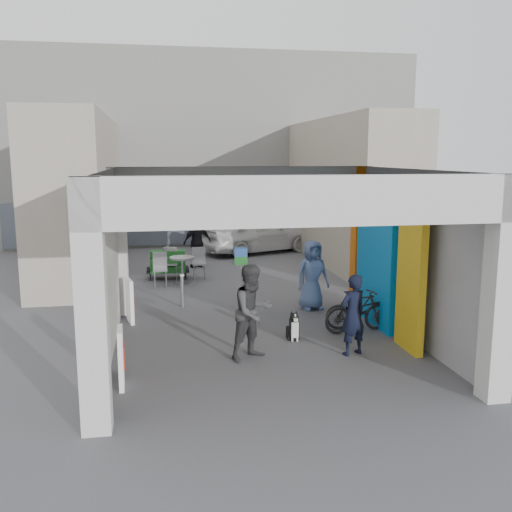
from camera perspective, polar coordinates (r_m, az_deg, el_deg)
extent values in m
plane|color=#4E4E52|center=(12.42, 0.26, -7.62)|extent=(90.00, 90.00, 0.00)
cube|color=beige|center=(7.95, -16.12, -5.07)|extent=(0.40, 0.40, 3.50)
cube|color=beige|center=(13.82, -13.60, 1.36)|extent=(0.40, 0.40, 3.50)
cube|color=beige|center=(9.42, 23.23, -3.16)|extent=(0.40, 0.40, 3.50)
cube|color=orange|center=(14.71, 10.42, 2.00)|extent=(0.40, 0.40, 3.50)
plane|color=beige|center=(10.87, -14.52, -0.98)|extent=(0.00, 6.40, 6.40)
plane|color=#9C9BA1|center=(11.98, 15.41, -0.02)|extent=(0.00, 6.40, 6.40)
cube|color=#0C78C9|center=(13.00, 11.89, -0.66)|extent=(0.15, 2.00, 2.80)
cube|color=gold|center=(11.39, 15.25, -2.32)|extent=(0.15, 1.00, 2.80)
plane|color=#BBBBB6|center=(10.85, 1.23, 8.63)|extent=(6.40, 6.40, 0.00)
cube|color=beige|center=(13.87, -1.26, 7.49)|extent=(6.40, 0.30, 0.70)
cube|color=beige|center=(7.91, 5.57, 5.51)|extent=(6.40, 0.30, 0.70)
cube|color=silver|center=(14.04, -1.37, 7.32)|extent=(4.20, 0.05, 0.55)
cube|color=silver|center=(25.73, -5.43, 10.52)|extent=(18.00, 4.00, 8.00)
cube|color=#515966|center=(23.85, -4.91, 3.35)|extent=(16.20, 0.06, 1.80)
cube|color=white|center=(23.62, -9.85, 7.55)|extent=(2.60, 0.06, 0.50)
cube|color=red|center=(23.90, -1.36, 7.72)|extent=(2.20, 0.06, 0.50)
cube|color=#A49787|center=(19.33, -17.21, 5.84)|extent=(2.00, 9.00, 5.00)
cube|color=#A49787|center=(20.29, 9.05, 6.34)|extent=(2.00, 9.00, 5.00)
cylinder|color=#989AA0|center=(14.41, -7.39, -3.52)|extent=(0.09, 0.09, 0.82)
cylinder|color=#989AA0|center=(14.78, -1.28, -2.94)|extent=(0.09, 0.09, 0.89)
cylinder|color=#989AA0|center=(14.76, 4.67, -2.97)|extent=(0.09, 0.09, 0.90)
cube|color=silver|center=(9.72, -13.36, -9.88)|extent=(0.10, 0.55, 1.00)
cube|color=red|center=(9.70, -13.14, -9.60)|extent=(0.06, 0.39, 0.40)
cube|color=silver|center=(13.30, -12.49, -4.42)|extent=(0.19, 0.55, 1.00)
cube|color=red|center=(13.28, -12.33, -4.21)|extent=(0.12, 0.38, 0.40)
cylinder|color=#9FA0A4|center=(17.04, -7.38, -1.47)|extent=(0.06, 0.06, 0.78)
cylinder|color=#9FA0A4|center=(17.12, -7.35, -2.71)|extent=(0.48, 0.48, 0.02)
cylinder|color=#9FA0A4|center=(16.97, -7.41, -0.18)|extent=(0.76, 0.76, 0.05)
cube|color=#9FA0A4|center=(16.85, -9.54, -2.17)|extent=(0.41, 0.41, 0.49)
cube|color=#9FA0A4|center=(16.94, -9.60, -0.44)|extent=(0.41, 0.05, 0.49)
cube|color=#9FA0A4|center=(17.63, -5.70, -1.53)|extent=(0.41, 0.41, 0.49)
cube|color=#9FA0A4|center=(17.74, -5.77, 0.12)|extent=(0.41, 0.05, 0.49)
cube|color=#9FA0A4|center=(17.70, -8.52, -1.55)|extent=(0.41, 0.41, 0.49)
cube|color=#9FA0A4|center=(17.80, -8.58, 0.09)|extent=(0.41, 0.05, 0.49)
cube|color=black|center=(17.88, -8.81, -1.71)|extent=(1.28, 0.64, 0.32)
cube|color=#1B5E1B|center=(17.70, -8.81, -1.30)|extent=(1.07, 0.37, 0.19)
cube|color=#1B5E1B|center=(17.81, -8.84, -0.53)|extent=(1.07, 0.37, 0.19)
cube|color=#1B5E1B|center=(17.93, -8.87, 0.24)|extent=(1.07, 0.37, 0.19)
cube|color=#1B5E1B|center=(20.00, -1.51, -0.41)|extent=(0.50, 0.41, 0.28)
cube|color=#2A509A|center=(19.95, -1.51, 0.39)|extent=(0.50, 0.41, 0.28)
cube|color=black|center=(11.98, 3.67, -7.72)|extent=(0.23, 0.31, 0.23)
cube|color=black|center=(11.81, 3.82, -7.10)|extent=(0.18, 0.15, 0.35)
cube|color=silver|center=(11.75, 3.92, -7.40)|extent=(0.14, 0.03, 0.33)
cylinder|color=silver|center=(11.79, 3.64, -7.93)|extent=(0.04, 0.04, 0.27)
cylinder|color=silver|center=(11.81, 4.15, -7.89)|extent=(0.04, 0.04, 0.27)
sphere|color=black|center=(11.74, 3.86, -6.14)|extent=(0.18, 0.18, 0.18)
cube|color=silver|center=(11.65, 3.97, -6.36)|extent=(0.08, 0.12, 0.06)
cone|color=black|center=(11.74, 3.59, -5.69)|extent=(0.07, 0.07, 0.08)
cone|color=black|center=(11.76, 4.05, -5.67)|extent=(0.07, 0.07, 0.08)
imported|color=black|center=(11.02, 9.66, -5.83)|extent=(0.66, 0.55, 1.57)
imported|color=#3B3B3D|center=(10.65, -0.31, -5.59)|extent=(1.09, 1.02, 1.80)
imported|color=#50699D|center=(14.10, 5.65, -1.89)|extent=(0.93, 0.70, 1.73)
imported|color=black|center=(19.35, -5.89, 1.38)|extent=(1.10, 0.78, 1.74)
imported|color=black|center=(12.71, 10.73, -5.33)|extent=(1.74, 0.88, 0.87)
imported|color=black|center=(12.50, 10.13, -5.43)|extent=(1.60, 0.69, 0.93)
imported|color=silver|center=(22.30, 0.13, 2.33)|extent=(4.88, 3.33, 1.54)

